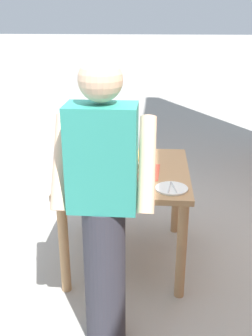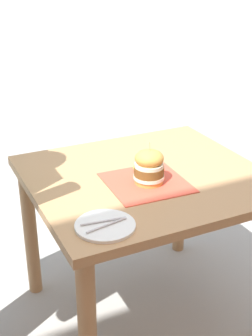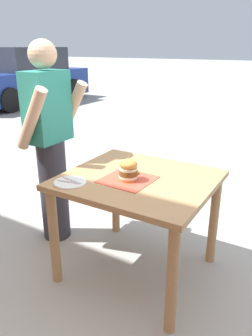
# 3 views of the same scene
# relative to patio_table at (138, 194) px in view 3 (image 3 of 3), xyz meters

# --- Properties ---
(ground_plane) EXTENTS (80.00, 80.00, 0.00)m
(ground_plane) POSITION_rel_patio_table_xyz_m (0.00, 0.00, -0.65)
(ground_plane) COLOR #ADAAA3
(patio_table) EXTENTS (0.93, 1.02, 0.78)m
(patio_table) POSITION_rel_patio_table_xyz_m (0.00, 0.00, 0.00)
(patio_table) COLOR tan
(patio_table) RESTS_ON ground
(serving_paper) EXTENTS (0.35, 0.35, 0.00)m
(serving_paper) POSITION_rel_patio_table_xyz_m (-0.08, 0.04, 0.13)
(serving_paper) COLOR #D64C38
(serving_paper) RESTS_ON patio_table
(sandwich) EXTENTS (0.13, 0.13, 0.18)m
(sandwich) POSITION_rel_patio_table_xyz_m (-0.08, 0.03, 0.20)
(sandwich) COLOR gold
(sandwich) RESTS_ON serving_paper
(pickle_spear) EXTENTS (0.09, 0.04, 0.02)m
(pickle_spear) POSITION_rel_patio_table_xyz_m (0.01, 0.03, 0.14)
(pickle_spear) COLOR #8EA83D
(pickle_spear) RESTS_ON serving_paper
(side_plate_with_forks) EXTENTS (0.22, 0.22, 0.02)m
(side_plate_with_forks) POSITION_rel_patio_table_xyz_m (-0.33, 0.34, 0.13)
(side_plate_with_forks) COLOR white
(side_plate_with_forks) RESTS_ON patio_table
(diner_across_table) EXTENTS (0.55, 0.35, 1.69)m
(diner_across_table) POSITION_rel_patio_table_xyz_m (0.06, 0.87, 0.23)
(diner_across_table) COLOR #33333D
(diner_across_table) RESTS_ON ground
(parked_car_near_curb) EXTENTS (4.23, 1.89, 1.60)m
(parked_car_near_curb) POSITION_rel_patio_table_xyz_m (5.24, 6.77, 0.07)
(parked_car_near_curb) COLOR navy
(parked_car_near_curb) RESTS_ON ground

